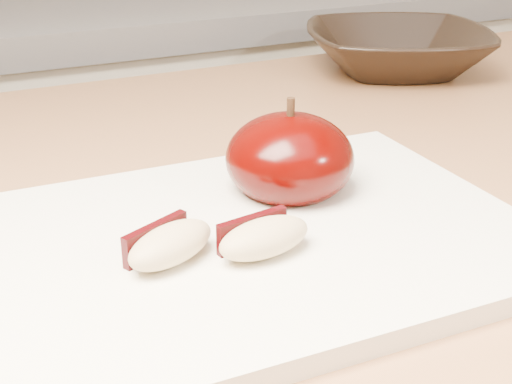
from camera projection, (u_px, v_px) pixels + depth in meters
name	position (u px, v px, depth m)	size (l,w,h in m)	color
back_cabinet	(62.00, 265.00, 1.26)	(2.40, 0.62, 0.94)	silver
cutting_board	(256.00, 240.00, 0.43)	(0.33, 0.24, 0.01)	white
apple_half	(290.00, 159.00, 0.47)	(0.10, 0.10, 0.07)	#2E0100
apple_wedge_a	(169.00, 244.00, 0.39)	(0.06, 0.05, 0.02)	tan
apple_wedge_b	(263.00, 237.00, 0.40)	(0.06, 0.04, 0.02)	tan
bowl	(397.00, 50.00, 0.80)	(0.20, 0.20, 0.05)	black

